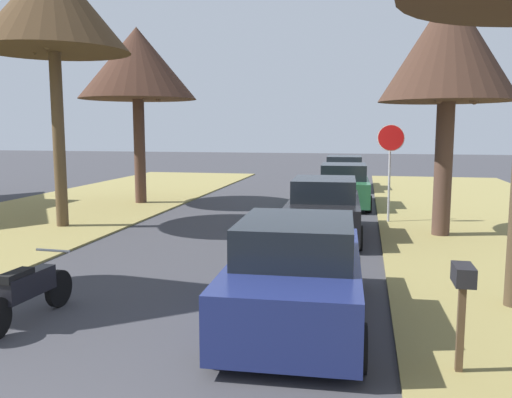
# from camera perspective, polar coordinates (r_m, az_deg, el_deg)

# --- Properties ---
(stop_sign_far) EXTENTS (0.81, 0.51, 2.95)m
(stop_sign_far) POSITION_cam_1_polar(r_m,az_deg,el_deg) (16.56, 14.20, 4.94)
(stop_sign_far) COLOR #9EA0A5
(stop_sign_far) RESTS_ON grass_verge_right
(street_tree_right_mid_b) EXTENTS (3.50, 3.50, 6.36)m
(street_tree_right_mid_b) POSITION_cam_1_polar(r_m,az_deg,el_deg) (14.99, 19.95, 14.95)
(street_tree_right_mid_b) COLOR #4D362B
(street_tree_right_mid_b) RESTS_ON grass_verge_right
(street_tree_left_mid_b) EXTENTS (4.21, 4.21, 7.53)m
(street_tree_left_mid_b) POSITION_cam_1_polar(r_m,az_deg,el_deg) (16.68, -20.99, 18.74)
(street_tree_left_mid_b) COLOR brown
(street_tree_left_mid_b) RESTS_ON grass_verge_left
(street_tree_left_far) EXTENTS (4.37, 4.37, 6.55)m
(street_tree_left_far) POSITION_cam_1_polar(r_m,az_deg,el_deg) (20.89, -12.61, 13.87)
(street_tree_left_far) COLOR #4E342A
(street_tree_left_far) RESTS_ON grass_verge_left
(parked_sedan_navy) EXTENTS (2.07, 4.46, 1.57)m
(parked_sedan_navy) POSITION_cam_1_polar(r_m,az_deg,el_deg) (8.03, 4.44, -7.97)
(parked_sedan_navy) COLOR navy
(parked_sedan_navy) RESTS_ON ground
(parked_sedan_black) EXTENTS (2.07, 4.46, 1.57)m
(parked_sedan_black) POSITION_cam_1_polar(r_m,az_deg,el_deg) (14.36, 7.32, -1.10)
(parked_sedan_black) COLOR black
(parked_sedan_black) RESTS_ON ground
(parked_sedan_green) EXTENTS (2.07, 4.46, 1.57)m
(parked_sedan_green) POSITION_cam_1_polar(r_m,az_deg,el_deg) (20.14, 9.34, 1.34)
(parked_sedan_green) COLOR #28663D
(parked_sedan_green) RESTS_ON ground
(parked_sedan_silver) EXTENTS (2.07, 4.46, 1.57)m
(parked_sedan_silver) POSITION_cam_1_polar(r_m,az_deg,el_deg) (25.97, 9.39, 2.72)
(parked_sedan_silver) COLOR #BCBCC1
(parked_sedan_silver) RESTS_ON ground
(parked_motorcycle) EXTENTS (0.60, 2.05, 0.97)m
(parked_motorcycle) POSITION_cam_1_polar(r_m,az_deg,el_deg) (8.68, -23.25, -9.02)
(parked_motorcycle) COLOR black
(parked_motorcycle) RESTS_ON ground
(curbside_mailbox) EXTENTS (0.22, 0.44, 1.27)m
(curbside_mailbox) POSITION_cam_1_polar(r_m,az_deg,el_deg) (6.63, 21.27, -8.83)
(curbside_mailbox) COLOR brown
(curbside_mailbox) RESTS_ON grass_verge_right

